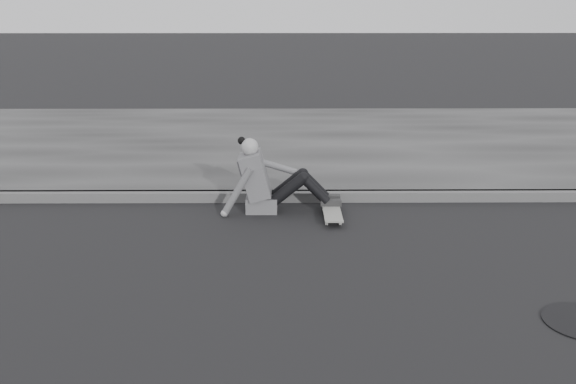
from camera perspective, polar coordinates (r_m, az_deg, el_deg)
name	(u,v)px	position (r m, az deg, el deg)	size (l,w,h in m)	color
ground	(319,295)	(5.45, 2.80, -9.12)	(80.00, 80.00, 0.00)	black
curb	(308,196)	(7.83, 1.79, -0.37)	(24.00, 0.16, 0.12)	#4F4F4F
sidewalk	(301,142)	(10.75, 1.19, 4.44)	(24.00, 6.00, 0.12)	#353535
skateboard	(332,211)	(7.26, 3.92, -1.73)	(0.20, 0.78, 0.09)	#9F9F9A
seated_woman	(267,181)	(7.39, -1.87, 0.99)	(1.38, 0.46, 0.88)	#59595C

